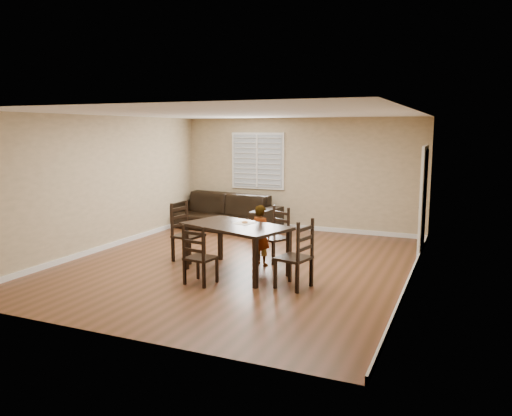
# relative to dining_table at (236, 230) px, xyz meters

# --- Properties ---
(ground) EXTENTS (7.00, 7.00, 0.00)m
(ground) POSITION_rel_dining_table_xyz_m (-0.20, 0.53, -0.75)
(ground) COLOR brown
(ground) RESTS_ON ground
(room) EXTENTS (6.04, 7.04, 2.72)m
(room) POSITION_rel_dining_table_xyz_m (-0.16, 0.71, 1.06)
(room) COLOR #C8AF87
(room) RESTS_ON ground
(dining_table) EXTENTS (2.00, 1.50, 0.83)m
(dining_table) POSITION_rel_dining_table_xyz_m (0.00, 0.00, 0.00)
(dining_table) COLOR black
(dining_table) RESTS_ON ground
(chair_near) EXTENTS (0.60, 0.58, 1.01)m
(chair_near) POSITION_rel_dining_table_xyz_m (0.37, 1.06, -0.29)
(chair_near) COLOR black
(chair_near) RESTS_ON ground
(chair_far) EXTENTS (0.48, 0.45, 0.96)m
(chair_far) POSITION_rel_dining_table_xyz_m (-0.27, -0.89, -0.31)
(chair_far) COLOR black
(chair_far) RESTS_ON ground
(chair_left) EXTENTS (0.52, 0.55, 1.09)m
(chair_left) POSITION_rel_dining_table_xyz_m (-1.29, 0.40, -0.25)
(chair_left) COLOR black
(chair_left) RESTS_ON ground
(chair_right) EXTENTS (0.55, 0.57, 1.08)m
(chair_right) POSITION_rel_dining_table_xyz_m (1.29, -0.41, -0.26)
(chair_right) COLOR black
(chair_right) RESTS_ON ground
(child) EXTENTS (0.46, 0.37, 1.10)m
(child) POSITION_rel_dining_table_xyz_m (0.20, 0.61, -0.20)
(child) COLOR gray
(child) RESTS_ON ground
(napkin) EXTENTS (0.36, 0.36, 0.00)m
(napkin) POSITION_rel_dining_table_xyz_m (0.06, 0.19, 0.09)
(napkin) COLOR beige
(napkin) RESTS_ON dining_table
(donut) EXTENTS (0.11, 0.11, 0.04)m
(donut) POSITION_rel_dining_table_xyz_m (0.08, 0.18, 0.11)
(donut) COLOR #C68247
(donut) RESTS_ON napkin
(sofa) EXTENTS (3.04, 1.49, 0.85)m
(sofa) POSITION_rel_dining_table_xyz_m (-2.00, 3.33, -0.32)
(sofa) COLOR black
(sofa) RESTS_ON ground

